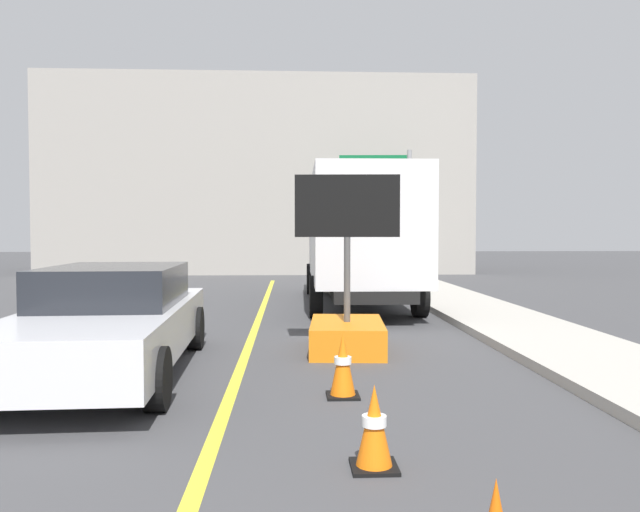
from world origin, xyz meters
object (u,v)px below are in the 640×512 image
object	(u,v)px
arrow_board_trailer	(347,320)
highway_guide_sign	(389,191)
pickup_car	(112,320)
traffic_cone_far_lane	(343,365)
traffic_cone_mid_lane	(374,427)
box_truck	(359,235)

from	to	relation	value
arrow_board_trailer	highway_guide_sign	distance (m)	14.92
pickup_car	traffic_cone_far_lane	distance (m)	3.15
pickup_car	highway_guide_sign	distance (m)	17.08
highway_guide_sign	traffic_cone_mid_lane	world-z (taller)	highway_guide_sign
box_truck	traffic_cone_mid_lane	xyz separation A→B (m)	(-1.05, -10.62, -1.44)
arrow_board_trailer	highway_guide_sign	size ratio (longest dim) A/B	0.54
box_truck	traffic_cone_mid_lane	distance (m)	10.77
pickup_car	arrow_board_trailer	bearing A→B (deg)	23.84
box_truck	pickup_car	distance (m)	8.37
arrow_board_trailer	highway_guide_sign	world-z (taller)	highway_guide_sign
traffic_cone_mid_lane	traffic_cone_far_lane	size ratio (longest dim) A/B	0.91
box_truck	traffic_cone_far_lane	bearing A→B (deg)	-97.46
highway_guide_sign	traffic_cone_mid_lane	distance (m)	19.57
box_truck	traffic_cone_far_lane	xyz separation A→B (m)	(-1.12, -8.54, -1.41)
highway_guide_sign	arrow_board_trailer	bearing A→B (deg)	-101.56
box_truck	traffic_cone_mid_lane	world-z (taller)	box_truck
traffic_cone_mid_lane	traffic_cone_far_lane	bearing A→B (deg)	91.80
arrow_board_trailer	pickup_car	size ratio (longest dim) A/B	0.52
pickup_car	traffic_cone_mid_lane	xyz separation A→B (m)	(2.94, -3.34, -0.38)
arrow_board_trailer	traffic_cone_mid_lane	size ratio (longest dim) A/B	4.14
highway_guide_sign	traffic_cone_far_lane	bearing A→B (deg)	-100.74
pickup_car	traffic_cone_mid_lane	bearing A→B (deg)	-48.69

